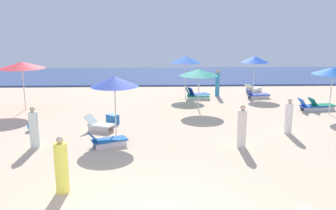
{
  "coord_description": "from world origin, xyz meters",
  "views": [
    {
      "loc": [
        0.14,
        -8.0,
        4.82
      ],
      "look_at": [
        0.68,
        8.86,
        0.97
      ],
      "focal_mm": 39.76,
      "sensor_mm": 36.0,
      "label": 1
    }
  ],
  "objects_px": {
    "beachgoer_1": "(34,129)",
    "beachgoer_5": "(217,83)",
    "lounge_chair_5_0": "(196,95)",
    "lounge_chair_5_1": "(197,94)",
    "lounge_chair_4_0": "(107,140)",
    "lounge_chair_8_0": "(257,95)",
    "umbrella_4": "(115,81)",
    "lounge_chair_2_0": "(311,106)",
    "umbrella_2": "(333,71)",
    "beachgoer_4": "(242,128)",
    "beachgoer_0": "(289,117)",
    "umbrella_0": "(22,65)",
    "umbrella_8": "(255,59)",
    "cooler_box_0": "(113,119)",
    "umbrella_7": "(199,72)",
    "lounge_chair_2_1": "(321,105)",
    "beachgoer_3": "(61,167)",
    "beach_ball_1": "(31,126)",
    "lounge_chair_8_1": "(253,89)",
    "lounge_chair_4_1": "(99,125)",
    "umbrella_5": "(186,59)"
  },
  "relations": [
    {
      "from": "beachgoer_5",
      "to": "beachgoer_0",
      "type": "bearing_deg",
      "value": -1.58
    },
    {
      "from": "umbrella_7",
      "to": "lounge_chair_8_0",
      "type": "relative_size",
      "value": 1.45
    },
    {
      "from": "lounge_chair_5_0",
      "to": "lounge_chair_4_0",
      "type": "bearing_deg",
      "value": 156.4
    },
    {
      "from": "beachgoer_0",
      "to": "lounge_chair_4_1",
      "type": "bearing_deg",
      "value": -61.65
    },
    {
      "from": "umbrella_5",
      "to": "beach_ball_1",
      "type": "distance_m",
      "value": 10.93
    },
    {
      "from": "lounge_chair_4_1",
      "to": "umbrella_7",
      "type": "height_order",
      "value": "umbrella_7"
    },
    {
      "from": "beachgoer_1",
      "to": "beach_ball_1",
      "type": "height_order",
      "value": "beachgoer_1"
    },
    {
      "from": "umbrella_0",
      "to": "cooler_box_0",
      "type": "xyz_separation_m",
      "value": [
        5.13,
        -2.96,
        -2.25
      ]
    },
    {
      "from": "lounge_chair_5_0",
      "to": "lounge_chair_8_1",
      "type": "xyz_separation_m",
      "value": [
        4.15,
        2.25,
        0.0
      ]
    },
    {
      "from": "lounge_chair_5_0",
      "to": "lounge_chair_5_1",
      "type": "xyz_separation_m",
      "value": [
        0.11,
        0.33,
        0.02
      ]
    },
    {
      "from": "beachgoer_1",
      "to": "umbrella_2",
      "type": "bearing_deg",
      "value": -147.58
    },
    {
      "from": "umbrella_7",
      "to": "umbrella_8",
      "type": "xyz_separation_m",
      "value": [
        4.06,
        3.88,
        0.3
      ]
    },
    {
      "from": "lounge_chair_4_1",
      "to": "umbrella_7",
      "type": "bearing_deg",
      "value": -29.23
    },
    {
      "from": "umbrella_4",
      "to": "beachgoer_4",
      "type": "relative_size",
      "value": 1.53
    },
    {
      "from": "lounge_chair_8_1",
      "to": "beachgoer_3",
      "type": "distance_m",
      "value": 17.66
    },
    {
      "from": "lounge_chair_5_0",
      "to": "cooler_box_0",
      "type": "height_order",
      "value": "lounge_chair_5_0"
    },
    {
      "from": "umbrella_0",
      "to": "umbrella_8",
      "type": "height_order",
      "value": "umbrella_0"
    },
    {
      "from": "beachgoer_1",
      "to": "beachgoer_5",
      "type": "relative_size",
      "value": 0.95
    },
    {
      "from": "beachgoer_3",
      "to": "beachgoer_1",
      "type": "bearing_deg",
      "value": -115.5
    },
    {
      "from": "umbrella_2",
      "to": "umbrella_8",
      "type": "relative_size",
      "value": 0.96
    },
    {
      "from": "beachgoer_1",
      "to": "beach_ball_1",
      "type": "bearing_deg",
      "value": -55.79
    },
    {
      "from": "umbrella_0",
      "to": "lounge_chair_2_0",
      "type": "bearing_deg",
      "value": -2.37
    },
    {
      "from": "umbrella_0",
      "to": "lounge_chair_5_0",
      "type": "xyz_separation_m",
      "value": [
        9.72,
        2.49,
        -2.23
      ]
    },
    {
      "from": "beachgoer_5",
      "to": "cooler_box_0",
      "type": "relative_size",
      "value": 2.97
    },
    {
      "from": "lounge_chair_2_1",
      "to": "lounge_chair_5_0",
      "type": "distance_m",
      "value": 7.22
    },
    {
      "from": "lounge_chair_8_0",
      "to": "cooler_box_0",
      "type": "xyz_separation_m",
      "value": [
        -8.48,
        -5.64,
        -0.0
      ]
    },
    {
      "from": "lounge_chair_4_0",
      "to": "lounge_chair_5_1",
      "type": "relative_size",
      "value": 1.07
    },
    {
      "from": "lounge_chair_5_1",
      "to": "beach_ball_1",
      "type": "xyz_separation_m",
      "value": [
        -8.2,
        -6.84,
        -0.07
      ]
    },
    {
      "from": "lounge_chair_5_0",
      "to": "beachgoer_5",
      "type": "height_order",
      "value": "beachgoer_5"
    },
    {
      "from": "beachgoer_0",
      "to": "cooler_box_0",
      "type": "distance_m",
      "value": 8.06
    },
    {
      "from": "lounge_chair_8_1",
      "to": "beachgoer_0",
      "type": "relative_size",
      "value": 0.92
    },
    {
      "from": "lounge_chair_2_0",
      "to": "lounge_chair_8_0",
      "type": "xyz_separation_m",
      "value": [
        -2.08,
        3.33,
        -0.02
      ]
    },
    {
      "from": "lounge_chair_8_0",
      "to": "cooler_box_0",
      "type": "distance_m",
      "value": 10.18
    },
    {
      "from": "beach_ball_1",
      "to": "beachgoer_1",
      "type": "bearing_deg",
      "value": -68.95
    },
    {
      "from": "umbrella_5",
      "to": "lounge_chair_8_0",
      "type": "bearing_deg",
      "value": -11.83
    },
    {
      "from": "umbrella_4",
      "to": "lounge_chair_8_0",
      "type": "relative_size",
      "value": 1.66
    },
    {
      "from": "lounge_chair_5_0",
      "to": "lounge_chair_5_1",
      "type": "distance_m",
      "value": 0.35
    },
    {
      "from": "lounge_chair_5_1",
      "to": "beachgoer_4",
      "type": "bearing_deg",
      "value": 163.06
    },
    {
      "from": "lounge_chair_5_0",
      "to": "beachgoer_3",
      "type": "bearing_deg",
      "value": 160.94
    },
    {
      "from": "lounge_chair_4_0",
      "to": "lounge_chair_4_1",
      "type": "xyz_separation_m",
      "value": [
        -0.64,
        2.18,
        0.03
      ]
    },
    {
      "from": "umbrella_2",
      "to": "lounge_chair_5_0",
      "type": "height_order",
      "value": "umbrella_2"
    },
    {
      "from": "beachgoer_5",
      "to": "cooler_box_0",
      "type": "height_order",
      "value": "beachgoer_5"
    },
    {
      "from": "umbrella_8",
      "to": "lounge_chair_8_1",
      "type": "distance_m",
      "value": 2.39
    },
    {
      "from": "umbrella_2",
      "to": "lounge_chair_5_1",
      "type": "height_order",
      "value": "umbrella_2"
    },
    {
      "from": "lounge_chair_4_0",
      "to": "beachgoer_0",
      "type": "distance_m",
      "value": 7.82
    },
    {
      "from": "lounge_chair_2_0",
      "to": "umbrella_2",
      "type": "bearing_deg",
      "value": -148.95
    },
    {
      "from": "lounge_chair_5_0",
      "to": "lounge_chair_8_0",
      "type": "bearing_deg",
      "value": -84.06
    },
    {
      "from": "beachgoer_5",
      "to": "lounge_chair_4_0",
      "type": "bearing_deg",
      "value": -44.49
    },
    {
      "from": "umbrella_2",
      "to": "beachgoer_4",
      "type": "xyz_separation_m",
      "value": [
        -5.79,
        -5.02,
        -1.51
      ]
    },
    {
      "from": "lounge_chair_8_0",
      "to": "umbrella_4",
      "type": "bearing_deg",
      "value": 122.81
    }
  ]
}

